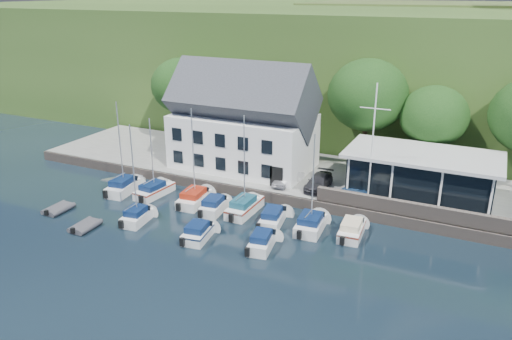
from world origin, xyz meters
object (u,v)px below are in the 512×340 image
object	(u,v)px
car_silver	(283,179)
boat_r1_7	(352,228)
boat_r1_6	(313,180)
boat_r2_1	(134,176)
boat_r1_0	(120,146)
boat_r2_2	(199,231)
dinghy_1	(85,225)
boat_r1_3	(214,204)
boat_r1_1	(152,154)
dinghy_0	(58,208)
car_blue	(361,188)
boat_r1_4	(244,164)
boat_r2_3	(262,240)
boat_r1_2	(193,159)
flagpole	(372,145)
harbor_building	(243,126)
club_pavilion	(421,175)
car_white	(290,178)
car_dgrey	(319,182)
boat_r1_5	(273,216)

from	to	relation	value
car_silver	boat_r1_7	distance (m)	9.96
boat_r1_6	boat_r2_1	xyz separation A→B (m)	(-13.76, -4.96, -0.20)
boat_r1_0	boat_r1_6	bearing A→B (deg)	-6.71
boat_r2_2	dinghy_1	xyz separation A→B (m)	(-9.30, -2.65, -0.35)
boat_r1_3	boat_r1_6	bearing A→B (deg)	-5.12
boat_r1_1	dinghy_0	xyz separation A→B (m)	(-5.47, -6.73, -3.81)
car_blue	boat_r1_4	bearing A→B (deg)	-126.19
boat_r1_0	car_silver	bearing A→B (deg)	16.22
boat_r2_3	boat_r1_4	bearing A→B (deg)	119.44
boat_r1_2	boat_r1_7	size ratio (longest dim) A/B	1.50
boat_r1_7	dinghy_1	xyz separation A→B (m)	(-20.12, -8.41, -0.35)
flagpole	dinghy_0	world-z (taller)	flagpole
harbor_building	boat_r2_2	world-z (taller)	harbor_building
club_pavilion	car_silver	distance (m)	12.57
car_white	boat_r2_2	distance (m)	12.08
boat_r1_7	boat_r2_1	world-z (taller)	boat_r2_1
club_pavilion	car_dgrey	bearing A→B (deg)	-166.52
boat_r1_1	boat_r1_5	world-z (taller)	boat_r1_1
flagpole	boat_r1_4	world-z (taller)	flagpole
boat_r1_2	boat_r2_2	bearing A→B (deg)	-61.48
car_blue	boat_r1_4	world-z (taller)	boat_r1_4
car_dgrey	flagpole	world-z (taller)	flagpole
boat_r2_2	dinghy_0	world-z (taller)	boat_r2_2
boat_r1_5	boat_r1_0	bearing A→B (deg)	170.54
boat_r1_1	boat_r1_2	bearing A→B (deg)	6.08
boat_r1_5	boat_r1_6	size ratio (longest dim) A/B	0.66
boat_r1_0	club_pavilion	bearing A→B (deg)	11.34
harbor_building	boat_r1_0	bearing A→B (deg)	-131.36
harbor_building	car_silver	size ratio (longest dim) A/B	4.31
boat_r2_1	dinghy_1	xyz separation A→B (m)	(-3.08, -2.93, -3.87)
boat_r1_0	boat_r2_2	xyz separation A→B (m)	(11.58, -5.03, -4.03)
boat_r1_1	boat_r2_1	xyz separation A→B (m)	(2.23, -5.37, 0.05)
harbor_building	dinghy_0	world-z (taller)	harbor_building
boat_r1_5	dinghy_0	world-z (taller)	boat_r1_5
car_white	boat_r1_0	xyz separation A→B (m)	(-14.58, -6.64, 3.15)
car_dgrey	boat_r1_0	distance (m)	18.99
car_blue	flagpole	size ratio (longest dim) A/B	0.40
boat_r1_0	boat_r1_6	world-z (taller)	boat_r1_0
car_blue	dinghy_1	bearing A→B (deg)	-123.32
boat_r2_2	boat_r1_2	bearing A→B (deg)	115.87
car_silver	car_dgrey	size ratio (longest dim) A/B	0.75
boat_r1_5	car_white	bearing A→B (deg)	90.96
boat_r2_3	boat_r2_1	bearing A→B (deg)	173.13
car_white	boat_r1_5	distance (m)	6.80
boat_r1_2	dinghy_0	bearing A→B (deg)	-151.69
flagpole	boat_r1_3	world-z (taller)	flagpole
car_dgrey	boat_r1_2	world-z (taller)	boat_r1_2
dinghy_0	boat_r1_6	bearing A→B (deg)	15.48
boat_r1_0	harbor_building	bearing A→B (deg)	41.30
car_dgrey	boat_r1_7	distance (m)	7.85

